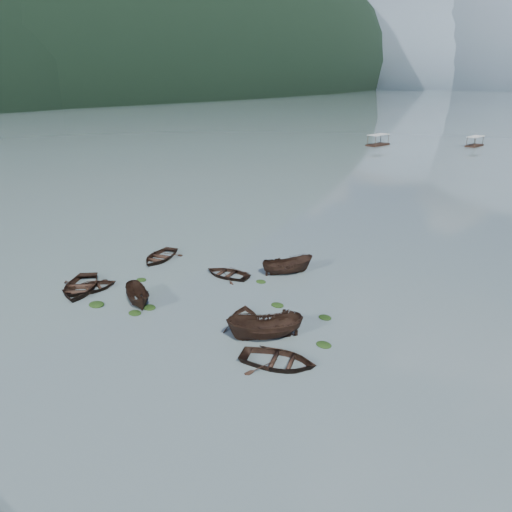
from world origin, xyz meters
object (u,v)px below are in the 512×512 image
Objects in this scene: rowboat_3 at (245,323)px; pontoon_centre at (474,146)px; pontoon_left at (378,145)px; rowboat_0 at (80,290)px.

pontoon_centre is (-8.26, 99.99, 0.00)m from rowboat_3.
rowboat_3 is 0.67× the size of pontoon_centre.
pontoon_left is 1.12× the size of pontoon_centre.
pontoon_left is (-14.25, 91.14, 0.00)m from rowboat_0.
rowboat_3 is (13.21, 3.64, 0.00)m from rowboat_0.
rowboat_3 is at bearing -62.69° from pontoon_left.
rowboat_3 is at bearing -25.65° from rowboat_0.
rowboat_3 is 91.70m from pontoon_left.
rowboat_0 reaches higher than rowboat_3.
rowboat_0 is 1.26× the size of rowboat_3.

